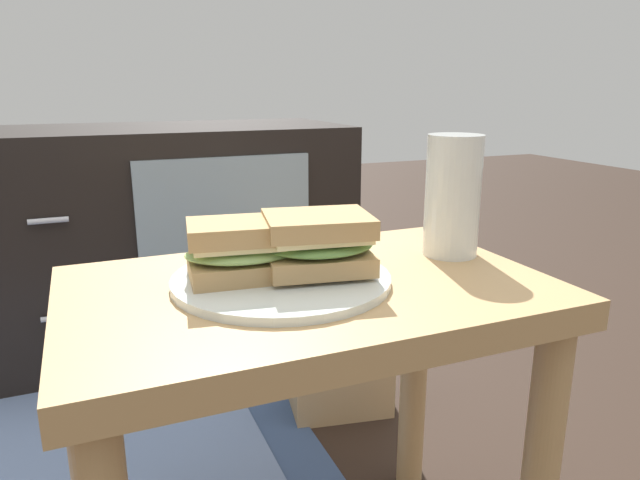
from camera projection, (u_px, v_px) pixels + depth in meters
side_table at (309, 353)px, 0.70m from camera, size 0.56×0.36×0.46m
tv_cabinet at (165, 236)px, 1.55m from camera, size 0.96×0.46×0.58m
area_rug at (12, 470)px, 1.05m from camera, size 1.11×0.82×0.01m
plate at (281, 279)px, 0.67m from camera, size 0.26×0.26×0.01m
sandwich_front at (243, 250)px, 0.65m from camera, size 0.14×0.10×0.07m
sandwich_back at (318, 243)px, 0.67m from camera, size 0.15×0.12×0.07m
beer_glass at (452, 199)px, 0.77m from camera, size 0.07×0.07×0.16m
paper_bag at (341, 330)px, 1.21m from camera, size 0.23×0.16×0.38m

